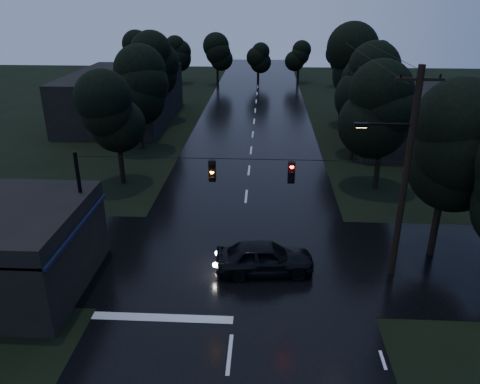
{
  "coord_description": "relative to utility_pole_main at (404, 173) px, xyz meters",
  "views": [
    {
      "loc": [
        1.15,
        -8.88,
        12.69
      ],
      "look_at": [
        -0.15,
        15.11,
        2.42
      ],
      "focal_mm": 35.0,
      "sensor_mm": 36.0,
      "label": 1
    }
  ],
  "objects": [
    {
      "name": "building_far_left",
      "position": [
        -21.41,
        29.0,
        -2.76
      ],
      "size": [
        10.0,
        16.0,
        5.0
      ],
      "primitive_type": "cube",
      "color": "black",
      "rests_on": "ground"
    },
    {
      "name": "anchor_pole_left",
      "position": [
        -14.91,
        0.0,
        -2.26
      ],
      "size": [
        0.18,
        0.18,
        6.0
      ],
      "primitive_type": "cylinder",
      "color": "black",
      "rests_on": "ground"
    },
    {
      "name": "tree_left_a",
      "position": [
        -16.41,
        11.0,
        -0.02
      ],
      "size": [
        3.92,
        3.92,
        8.26
      ],
      "color": "black",
      "rests_on": "ground"
    },
    {
      "name": "tree_right_b",
      "position": [
        2.19,
        19.0,
        0.74
      ],
      "size": [
        4.48,
        4.48,
        9.44
      ],
      "color": "black",
      "rests_on": "ground"
    },
    {
      "name": "tree_left_c",
      "position": [
        -17.61,
        29.0,
        0.74
      ],
      "size": [
        4.48,
        4.48,
        9.44
      ],
      "color": "black",
      "rests_on": "ground"
    },
    {
      "name": "span_signals",
      "position": [
        -6.85,
        -0.01,
        -0.01
      ],
      "size": [
        15.0,
        0.37,
        1.12
      ],
      "color": "black",
      "rests_on": "ground"
    },
    {
      "name": "tree_left_b",
      "position": [
        -17.01,
        19.0,
        0.36
      ],
      "size": [
        4.2,
        4.2,
        8.85
      ],
      "color": "black",
      "rests_on": "ground"
    },
    {
      "name": "cross_street",
      "position": [
        -7.41,
        1.0,
        -5.26
      ],
      "size": [
        60.0,
        9.0,
        0.02
      ],
      "primitive_type": "cube",
      "color": "black",
      "rests_on": "ground"
    },
    {
      "name": "car",
      "position": [
        -6.12,
        -0.17,
        -4.44
      ],
      "size": [
        4.95,
        2.37,
        1.63
      ],
      "primitive_type": "imported",
      "rotation": [
        0.0,
        0.0,
        1.67
      ],
      "color": "black",
      "rests_on": "ground"
    },
    {
      "name": "building_far_right",
      "position": [
        6.59,
        23.0,
        -3.06
      ],
      "size": [
        10.0,
        14.0,
        4.4
      ],
      "primitive_type": "cube",
      "color": "black",
      "rests_on": "ground"
    },
    {
      "name": "utility_pole_main",
      "position": [
        0.0,
        0.0,
        0.0
      ],
      "size": [
        3.5,
        0.3,
        10.0
      ],
      "color": "black",
      "rests_on": "ground"
    },
    {
      "name": "utility_pole_far",
      "position": [
        0.89,
        17.0,
        -1.38
      ],
      "size": [
        2.0,
        0.3,
        7.5
      ],
      "color": "black",
      "rests_on": "ground"
    },
    {
      "name": "tree_right_c",
      "position": [
        2.79,
        29.0,
        1.11
      ],
      "size": [
        4.76,
        4.76,
        10.03
      ],
      "color": "black",
      "rests_on": "ground"
    },
    {
      "name": "main_road",
      "position": [
        -7.41,
        19.0,
        -5.26
      ],
      "size": [
        12.0,
        120.0,
        0.02
      ],
      "primitive_type": "cube",
      "color": "black",
      "rests_on": "ground"
    },
    {
      "name": "tree_right_a",
      "position": [
        1.59,
        11.0,
        0.36
      ],
      "size": [
        4.2,
        4.2,
        8.85
      ],
      "color": "black",
      "rests_on": "ground"
    },
    {
      "name": "tree_corner_near",
      "position": [
        2.59,
        2.0,
        0.74
      ],
      "size": [
        4.48,
        4.48,
        9.44
      ],
      "color": "black",
      "rests_on": "ground"
    }
  ]
}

